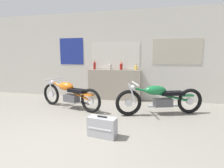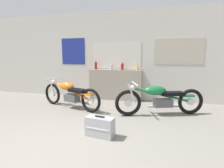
% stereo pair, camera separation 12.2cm
% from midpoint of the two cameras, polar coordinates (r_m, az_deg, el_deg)
% --- Properties ---
extents(ground_plane, '(24.00, 24.00, 0.00)m').
position_cam_midpoint_polar(ground_plane, '(2.82, -25.66, -21.09)').
color(ground_plane, gray).
extents(wall_back, '(10.00, 0.07, 2.80)m').
position_cam_midpoint_polar(wall_back, '(5.80, -2.91, 9.18)').
color(wall_back, beige).
rests_on(wall_back, ground_plane).
extents(sill_counter, '(1.67, 0.28, 0.97)m').
position_cam_midpoint_polar(sill_counter, '(5.61, 0.07, -0.22)').
color(sill_counter, gray).
rests_on(sill_counter, ground_plane).
extents(bottle_leftmost, '(0.08, 0.08, 0.30)m').
position_cam_midpoint_polar(bottle_leftmost, '(5.69, -6.34, 6.11)').
color(bottle_leftmost, maroon).
rests_on(bottle_leftmost, sill_counter).
extents(bottle_left_center, '(0.09, 0.09, 0.22)m').
position_cam_midpoint_polar(bottle_left_center, '(5.54, -1.20, 5.71)').
color(bottle_left_center, '#B7B2A8').
rests_on(bottle_left_center, sill_counter).
extents(bottle_center, '(0.09, 0.09, 0.26)m').
position_cam_midpoint_polar(bottle_center, '(5.48, 2.36, 5.87)').
color(bottle_center, maroon).
rests_on(bottle_center, sill_counter).
extents(bottle_right_center, '(0.07, 0.07, 0.17)m').
position_cam_midpoint_polar(bottle_right_center, '(5.48, 7.19, 5.40)').
color(bottle_right_center, gold).
rests_on(bottle_right_center, sill_counter).
extents(motorcycle_orange, '(1.96, 0.85, 0.77)m').
position_cam_midpoint_polar(motorcycle_orange, '(4.80, -14.42, -3.14)').
color(motorcycle_orange, black).
rests_on(motorcycle_orange, ground_plane).
extents(motorcycle_green, '(2.04, 0.90, 0.78)m').
position_cam_midpoint_polar(motorcycle_green, '(4.29, 14.61, -4.59)').
color(motorcycle_green, black).
rests_on(motorcycle_green, ground_plane).
extents(hard_case_silver, '(0.52, 0.28, 0.37)m').
position_cam_midpoint_polar(hard_case_silver, '(3.11, -4.37, -13.80)').
color(hard_case_silver, '#9E9EA3').
rests_on(hard_case_silver, ground_plane).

